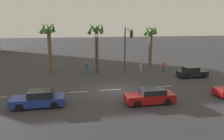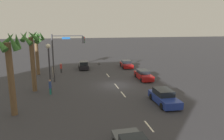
# 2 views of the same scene
# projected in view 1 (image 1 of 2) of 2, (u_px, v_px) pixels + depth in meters

# --- Properties ---
(ground_plane) EXTENTS (220.00, 220.00, 0.00)m
(ground_plane) POSITION_uv_depth(u_px,v_px,m) (115.00, 90.00, 23.44)
(ground_plane) COLOR #333338
(lane_stripe_2) EXTENTS (2.11, 0.14, 0.01)m
(lane_stripe_2) POSITION_uv_depth(u_px,v_px,m) (79.00, 92.00, 22.60)
(lane_stripe_2) COLOR silver
(lane_stripe_2) RESTS_ON ground_plane
(lane_stripe_3) EXTENTS (2.34, 0.14, 0.01)m
(lane_stripe_3) POSITION_uv_depth(u_px,v_px,m) (110.00, 90.00, 23.33)
(lane_stripe_3) COLOR silver
(lane_stripe_3) RESTS_ON ground_plane
(lane_stripe_4) EXTENTS (2.45, 0.14, 0.01)m
(lane_stripe_4) POSITION_uv_depth(u_px,v_px,m) (163.00, 86.00, 24.64)
(lane_stripe_4) COLOR silver
(lane_stripe_4) RESTS_ON ground_plane
(car_0) EXTENTS (4.55, 1.88, 1.37)m
(car_0) POSITION_uv_depth(u_px,v_px,m) (150.00, 96.00, 19.23)
(car_0) COLOR maroon
(car_0) RESTS_ON ground_plane
(car_4) EXTENTS (4.57, 2.00, 1.45)m
(car_4) POSITION_uv_depth(u_px,v_px,m) (39.00, 99.00, 18.49)
(car_4) COLOR navy
(car_4) RESTS_ON ground_plane
(car_5) EXTENTS (4.04, 1.82, 1.44)m
(car_5) POSITION_uv_depth(u_px,v_px,m) (192.00, 72.00, 29.05)
(car_5) COLOR black
(car_5) RESTS_ON ground_plane
(traffic_signal) EXTENTS (0.65, 4.59, 6.75)m
(traffic_signal) POSITION_uv_depth(u_px,v_px,m) (127.00, 43.00, 29.68)
(traffic_signal) COLOR #38383D
(traffic_signal) RESTS_ON ground_plane
(streetlamp) EXTENTS (0.56, 0.56, 5.77)m
(streetlamp) POSITION_uv_depth(u_px,v_px,m) (97.00, 46.00, 30.47)
(streetlamp) COLOR #2D2D33
(streetlamp) RESTS_ON ground_plane
(pedestrian_0) EXTENTS (0.42, 0.42, 1.78)m
(pedestrian_0) POSITION_uv_depth(u_px,v_px,m) (87.00, 68.00, 30.72)
(pedestrian_0) COLOR #1E7266
(pedestrian_0) RESTS_ON ground_plane
(pedestrian_1) EXTENTS (0.47, 0.47, 1.65)m
(pedestrian_1) POSITION_uv_depth(u_px,v_px,m) (164.00, 66.00, 32.34)
(pedestrian_1) COLOR #333338
(pedestrian_1) RESTS_ON ground_plane
(pedestrian_2) EXTENTS (0.44, 0.44, 1.78)m
(pedestrian_2) POSITION_uv_depth(u_px,v_px,m) (141.00, 65.00, 32.60)
(pedestrian_2) COLOR #B2A58C
(pedestrian_2) RESTS_ON ground_plane
(palm_tree_0) EXTENTS (2.67, 2.56, 7.44)m
(palm_tree_0) POSITION_uv_depth(u_px,v_px,m) (96.00, 38.00, 32.13)
(palm_tree_0) COLOR brown
(palm_tree_0) RESTS_ON ground_plane
(palm_tree_1) EXTENTS (2.43, 2.66, 7.15)m
(palm_tree_1) POSITION_uv_depth(u_px,v_px,m) (151.00, 37.00, 34.78)
(palm_tree_1) COLOR brown
(palm_tree_1) RESTS_ON ground_plane
(palm_tree_2) EXTENTS (2.45, 2.44, 7.53)m
(palm_tree_2) POSITION_uv_depth(u_px,v_px,m) (49.00, 38.00, 31.38)
(palm_tree_2) COLOR brown
(palm_tree_2) RESTS_ON ground_plane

